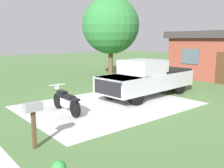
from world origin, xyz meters
The scene contains 6 objects.
ground_plane centered at (0.00, 0.00, 0.00)m, with size 80.00×80.00×0.00m, color #4E733E.
driveway_pad centered at (0.00, 0.00, 0.00)m, with size 5.43×7.43×0.01m, color #BEBEBE.
motorcycle centered at (-0.22, -2.09, 0.47)m, with size 2.21×0.70×1.09m.
pickup_truck centered at (-0.18, 2.71, 0.95)m, with size 2.36×5.74×1.90m.
mailbox centered at (2.22, -4.41, 0.98)m, with size 0.26×0.48×1.26m.
shade_tree centered at (-6.91, 5.73, 3.98)m, with size 4.42×4.42×6.20m.
Camera 1 is at (8.44, -6.86, 2.88)m, focal length 40.07 mm.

